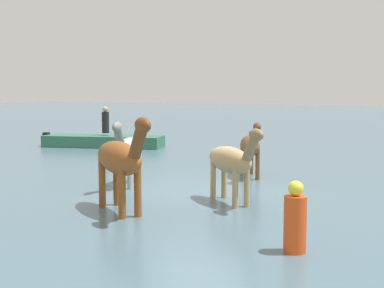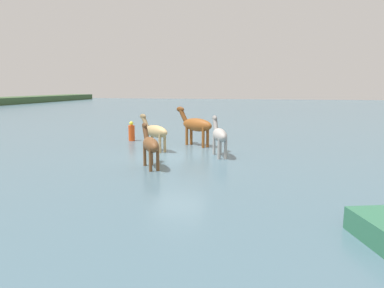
{
  "view_description": "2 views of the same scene",
  "coord_description": "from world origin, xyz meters",
  "px_view_note": "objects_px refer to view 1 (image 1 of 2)",
  "views": [
    {
      "loc": [
        11.72,
        6.09,
        2.55
      ],
      "look_at": [
        0.01,
        -0.18,
        1.18
      ],
      "focal_mm": 49.28,
      "sensor_mm": 36.0,
      "label": 1
    },
    {
      "loc": [
        -15.0,
        -3.86,
        3.14
      ],
      "look_at": [
        -0.69,
        -0.86,
        0.7
      ],
      "focal_mm": 32.27,
      "sensor_mm": 36.0,
      "label": 2
    }
  ],
  "objects_px": {
    "horse_dun_straggler": "(231,161)",
    "horse_chestnut_trailing": "(120,159)",
    "buoy_channel_marker": "(295,220)",
    "horse_rear_stallion": "(128,149)",
    "person_spotter_bow": "(105,121)",
    "horse_pinto_flank": "(250,146)",
    "boat_tender_starboard": "(103,143)"
  },
  "relations": [
    {
      "from": "horse_dun_straggler",
      "to": "horse_chestnut_trailing",
      "type": "relative_size",
      "value": 0.83
    },
    {
      "from": "horse_chestnut_trailing",
      "to": "buoy_channel_marker",
      "type": "bearing_deg",
      "value": 20.95
    },
    {
      "from": "horse_rear_stallion",
      "to": "person_spotter_bow",
      "type": "distance_m",
      "value": 9.97
    },
    {
      "from": "horse_pinto_flank",
      "to": "buoy_channel_marker",
      "type": "relative_size",
      "value": 1.76
    },
    {
      "from": "horse_dun_straggler",
      "to": "horse_chestnut_trailing",
      "type": "xyz_separation_m",
      "value": [
        1.87,
        -1.67,
        0.16
      ]
    },
    {
      "from": "horse_pinto_flank",
      "to": "person_spotter_bow",
      "type": "bearing_deg",
      "value": -149.89
    },
    {
      "from": "boat_tender_starboard",
      "to": "buoy_channel_marker",
      "type": "bearing_deg",
      "value": -58.98
    },
    {
      "from": "horse_chestnut_trailing",
      "to": "horse_dun_straggler",
      "type": "bearing_deg",
      "value": 82.09
    },
    {
      "from": "horse_dun_straggler",
      "to": "horse_pinto_flank",
      "type": "distance_m",
      "value": 3.6
    },
    {
      "from": "horse_dun_straggler",
      "to": "horse_chestnut_trailing",
      "type": "height_order",
      "value": "horse_chestnut_trailing"
    },
    {
      "from": "boat_tender_starboard",
      "to": "buoy_channel_marker",
      "type": "height_order",
      "value": "buoy_channel_marker"
    },
    {
      "from": "boat_tender_starboard",
      "to": "person_spotter_bow",
      "type": "xyz_separation_m",
      "value": [
        -0.17,
        0.02,
        0.98
      ]
    },
    {
      "from": "horse_rear_stallion",
      "to": "buoy_channel_marker",
      "type": "xyz_separation_m",
      "value": [
        3.49,
        5.61,
        -0.47
      ]
    },
    {
      "from": "horse_chestnut_trailing",
      "to": "buoy_channel_marker",
      "type": "relative_size",
      "value": 2.11
    },
    {
      "from": "horse_rear_stallion",
      "to": "horse_chestnut_trailing",
      "type": "distance_m",
      "value": 3.03
    },
    {
      "from": "boat_tender_starboard",
      "to": "horse_pinto_flank",
      "type": "bearing_deg",
      "value": -44.51
    },
    {
      "from": "horse_chestnut_trailing",
      "to": "horse_pinto_flank",
      "type": "distance_m",
      "value": 5.41
    },
    {
      "from": "horse_rear_stallion",
      "to": "horse_pinto_flank",
      "type": "xyz_separation_m",
      "value": [
        -2.78,
        2.33,
        -0.06
      ]
    },
    {
      "from": "horse_dun_straggler",
      "to": "horse_rear_stallion",
      "type": "bearing_deg",
      "value": -154.45
    },
    {
      "from": "horse_pinto_flank",
      "to": "buoy_channel_marker",
      "type": "xyz_separation_m",
      "value": [
        6.27,
        3.27,
        -0.41
      ]
    },
    {
      "from": "horse_dun_straggler",
      "to": "buoy_channel_marker",
      "type": "distance_m",
      "value": 3.67
    },
    {
      "from": "horse_pinto_flank",
      "to": "boat_tender_starboard",
      "type": "distance_m",
      "value": 10.02
    },
    {
      "from": "horse_rear_stallion",
      "to": "horse_chestnut_trailing",
      "type": "bearing_deg",
      "value": 11.75
    },
    {
      "from": "buoy_channel_marker",
      "to": "horse_chestnut_trailing",
      "type": "bearing_deg",
      "value": -102.91
    },
    {
      "from": "horse_dun_straggler",
      "to": "horse_pinto_flank",
      "type": "xyz_separation_m",
      "value": [
        -3.48,
        -0.94,
        -0.05
      ]
    },
    {
      "from": "horse_rear_stallion",
      "to": "boat_tender_starboard",
      "type": "height_order",
      "value": "horse_rear_stallion"
    },
    {
      "from": "horse_rear_stallion",
      "to": "buoy_channel_marker",
      "type": "bearing_deg",
      "value": 37.96
    },
    {
      "from": "horse_pinto_flank",
      "to": "boat_tender_starboard",
      "type": "xyz_separation_m",
      "value": [
        -4.58,
        -8.88,
        -0.74
      ]
    },
    {
      "from": "horse_rear_stallion",
      "to": "horse_pinto_flank",
      "type": "bearing_deg",
      "value": 119.86
    },
    {
      "from": "horse_dun_straggler",
      "to": "boat_tender_starboard",
      "type": "xyz_separation_m",
      "value": [
        -8.06,
        -9.82,
        -0.79
      ]
    },
    {
      "from": "horse_dun_straggler",
      "to": "person_spotter_bow",
      "type": "distance_m",
      "value": 12.8
    },
    {
      "from": "horse_dun_straggler",
      "to": "buoy_channel_marker",
      "type": "xyz_separation_m",
      "value": [
        2.79,
        2.33,
        -0.46
      ]
    }
  ]
}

